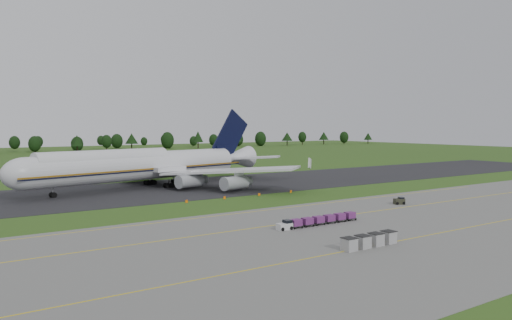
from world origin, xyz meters
TOP-DOWN VIEW (x-y plane):
  - ground at (0.00, 0.00)m, footprint 600.00×600.00m
  - apron at (0.00, -34.00)m, footprint 300.00×52.00m
  - taxiway at (0.00, 28.00)m, footprint 300.00×40.00m
  - apron_markings at (0.00, -26.98)m, footprint 300.00×30.20m
  - tree_line at (16.00, 222.07)m, footprint 525.97×24.48m
  - aircraft at (-8.94, 34.08)m, footprint 72.66×68.92m
  - baggage_train at (-4.08, -25.64)m, footprint 15.54×1.41m
  - utility_cart at (22.95, -19.08)m, footprint 2.33×1.88m
  - uld_row at (-7.77, -40.11)m, footprint 8.87×1.67m
  - edge_markers at (2.31, 6.35)m, footprint 27.18×0.30m

SIDE VIEW (x-z plane):
  - ground at x=0.00m, z-range 0.00..0.00m
  - apron at x=0.00m, z-range 0.00..0.06m
  - taxiway at x=0.00m, z-range 0.00..0.08m
  - apron_markings at x=0.00m, z-range 0.06..0.07m
  - edge_markers at x=2.31m, z-range -0.03..0.57m
  - utility_cart at x=22.95m, z-range 0.05..1.16m
  - baggage_train at x=-4.08m, z-range 0.12..1.47m
  - uld_row at x=-7.77m, z-range 0.06..1.72m
  - aircraft at x=-8.94m, z-range -4.37..15.99m
  - tree_line at x=16.00m, z-range 0.56..12.41m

